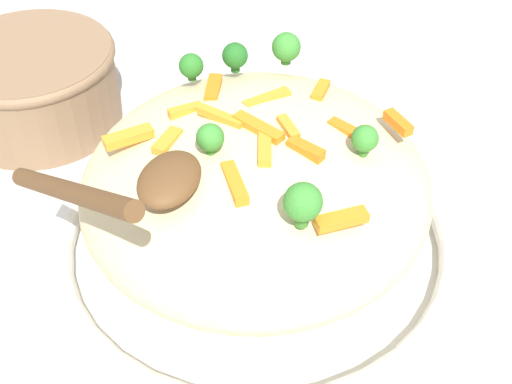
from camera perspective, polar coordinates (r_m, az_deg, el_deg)
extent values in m
plane|color=beige|center=(0.59, 0.00, -5.96)|extent=(2.40, 2.40, 0.00)
cylinder|color=white|center=(0.58, 0.00, -5.11)|extent=(0.31, 0.31, 0.03)
torus|color=white|center=(0.56, 0.00, -3.48)|extent=(0.34, 0.34, 0.02)
torus|color=black|center=(0.56, 0.00, -3.18)|extent=(0.33, 0.33, 0.00)
ellipsoid|color=beige|center=(0.52, 0.00, 0.66)|extent=(0.27, 0.27, 0.10)
cube|color=orange|center=(0.51, 7.71, 5.05)|extent=(0.02, 0.03, 0.01)
cube|color=orange|center=(0.46, -1.29, 0.66)|extent=(0.04, 0.03, 0.01)
cube|color=orange|center=(0.51, -2.92, 6.23)|extent=(0.02, 0.04, 0.01)
cube|color=orange|center=(0.52, 11.69, 5.66)|extent=(0.03, 0.02, 0.01)
cube|color=orange|center=(0.48, 4.14, 3.53)|extent=(0.02, 0.03, 0.01)
cube|color=orange|center=(0.53, 0.91, 7.73)|extent=(0.04, 0.03, 0.01)
cube|color=orange|center=(0.49, 0.06, 5.42)|extent=(0.03, 0.04, 0.01)
cube|color=orange|center=(0.50, 2.70, 5.35)|extent=(0.03, 0.02, 0.01)
cube|color=orange|center=(0.51, -10.53, 4.52)|extent=(0.03, 0.03, 0.01)
cube|color=orange|center=(0.44, 7.11, -2.26)|extent=(0.03, 0.03, 0.01)
cube|color=orange|center=(0.55, 5.39, 8.41)|extent=(0.03, 0.01, 0.01)
cube|color=orange|center=(0.55, -3.56, 8.58)|extent=(0.03, 0.02, 0.01)
cube|color=orange|center=(0.48, 0.73, 3.53)|extent=(0.03, 0.02, 0.01)
cube|color=orange|center=(0.52, -5.86, 6.73)|extent=(0.02, 0.02, 0.01)
cube|color=orange|center=(0.50, -7.35, 4.23)|extent=(0.03, 0.01, 0.01)
cylinder|color=#296820|center=(0.56, -5.33, 9.53)|extent=(0.01, 0.01, 0.01)
sphere|color=#2D7A28|center=(0.56, -5.40, 10.37)|extent=(0.02, 0.02, 0.02)
cylinder|color=#377928|center=(0.43, 3.83, -2.17)|extent=(0.01, 0.01, 0.01)
sphere|color=#3D8E33|center=(0.42, 3.91, -0.82)|extent=(0.03, 0.03, 0.03)
cylinder|color=#377928|center=(0.58, 2.49, 10.92)|extent=(0.01, 0.01, 0.01)
sphere|color=#3D8E33|center=(0.58, 2.53, 11.92)|extent=(0.02, 0.02, 0.02)
cylinder|color=#205B1C|center=(0.57, -1.73, 10.30)|extent=(0.01, 0.01, 0.01)
sphere|color=#236B23|center=(0.57, -1.75, 11.24)|extent=(0.02, 0.02, 0.02)
cylinder|color=#377928|center=(0.48, -3.76, 3.55)|extent=(0.01, 0.01, 0.01)
sphere|color=#3D8E33|center=(0.47, -3.82, 4.54)|extent=(0.02, 0.02, 0.02)
cylinder|color=#377928|center=(0.49, 8.89, 3.46)|extent=(0.01, 0.01, 0.01)
sphere|color=#3D8E33|center=(0.48, 9.02, 4.41)|extent=(0.02, 0.02, 0.02)
ellipsoid|color=brown|center=(0.45, -7.20, 1.08)|extent=(0.06, 0.04, 0.02)
cylinder|color=brown|center=(0.41, -15.22, 0.04)|extent=(0.08, 0.13, 0.08)
cylinder|color=#8C6B4C|center=(0.75, -17.81, 8.33)|extent=(0.17, 0.17, 0.09)
torus|color=#8C6B4C|center=(0.73, -18.42, 10.65)|extent=(0.17, 0.17, 0.01)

